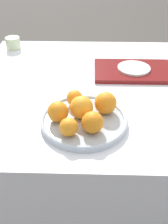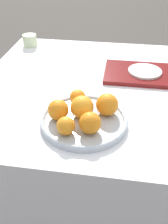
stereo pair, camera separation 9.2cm
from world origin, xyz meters
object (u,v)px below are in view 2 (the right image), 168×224
(fruit_platter, at_px, (84,120))
(orange_4, at_px, (107,105))
(orange_5, at_px, (58,110))
(side_plate, at_px, (145,71))
(orange_3, at_px, (90,123))
(cup_0, at_px, (30,40))
(orange_2, at_px, (78,97))
(serving_tray, at_px, (144,74))
(orange_1, at_px, (82,107))
(orange_0, at_px, (66,126))

(fruit_platter, relative_size, orange_4, 3.87)
(orange_5, bearing_deg, side_plate, 52.16)
(orange_3, xyz_separation_m, cup_0, (-0.46, 0.76, -0.02))
(fruit_platter, bearing_deg, orange_3, -65.34)
(orange_2, xyz_separation_m, orange_5, (-0.05, -0.10, 0.01))
(orange_4, bearing_deg, orange_5, -161.93)
(serving_tray, bearing_deg, orange_5, -127.84)
(orange_1, relative_size, orange_5, 1.11)
(fruit_platter, bearing_deg, orange_1, 120.67)
(orange_0, height_order, orange_3, orange_3)
(orange_3, bearing_deg, orange_5, 154.69)
(orange_0, height_order, orange_5, orange_5)
(orange_0, bearing_deg, orange_1, 68.96)
(orange_0, relative_size, cup_0, 0.77)
(fruit_platter, xyz_separation_m, orange_0, (-0.05, -0.09, 0.04))
(orange_3, distance_m, orange_4, 0.12)
(orange_0, distance_m, orange_5, 0.09)
(orange_2, height_order, cup_0, orange_2)
(orange_0, xyz_separation_m, orange_1, (0.04, 0.10, 0.01))
(side_plate, bearing_deg, orange_3, -113.02)
(fruit_platter, height_order, serving_tray, fruit_platter)
(fruit_platter, xyz_separation_m, side_plate, (0.23, 0.41, 0.01))
(orange_3, bearing_deg, orange_2, 113.39)
(fruit_platter, distance_m, side_plate, 0.47)
(orange_3, relative_size, orange_5, 1.00)
(orange_4, relative_size, serving_tray, 0.22)
(side_plate, distance_m, cup_0, 0.72)
(orange_1, xyz_separation_m, side_plate, (0.24, 0.39, -0.03))
(cup_0, bearing_deg, orange_3, -58.80)
(orange_0, relative_size, orange_1, 0.75)
(orange_1, xyz_separation_m, orange_5, (-0.08, -0.02, -0.00))
(orange_0, xyz_separation_m, serving_tray, (0.28, 0.49, -0.04))
(serving_tray, xyz_separation_m, cup_0, (-0.66, 0.29, 0.02))
(fruit_platter, xyz_separation_m, serving_tray, (0.23, 0.41, -0.00))
(serving_tray, bearing_deg, cup_0, 156.44)
(serving_tray, bearing_deg, orange_0, -119.54)
(fruit_platter, relative_size, side_plate, 2.00)
(serving_tray, bearing_deg, fruit_platter, -119.57)
(orange_1, bearing_deg, orange_0, -111.04)
(serving_tray, height_order, side_plate, side_plate)
(fruit_platter, distance_m, orange_5, 0.10)
(fruit_platter, bearing_deg, serving_tray, 60.43)
(fruit_platter, xyz_separation_m, cup_0, (-0.43, 0.69, 0.02))
(side_plate, bearing_deg, serving_tray, 180.00)
(orange_0, bearing_deg, orange_3, 14.18)
(cup_0, bearing_deg, fruit_platter, -58.23)
(orange_3, relative_size, serving_tray, 0.20)
(orange_1, relative_size, cup_0, 1.03)
(orange_2, distance_m, orange_4, 0.13)
(orange_1, distance_m, serving_tray, 0.46)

